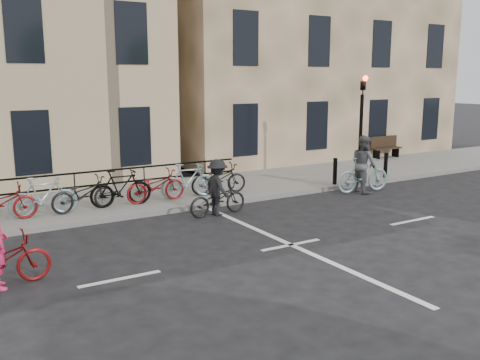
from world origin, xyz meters
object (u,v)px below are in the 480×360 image
traffic_light (362,115)px  cyclist_grey (363,169)px  bench (385,146)px  cyclist_dark (218,193)px

traffic_light → cyclist_grey: 2.12m
traffic_light → bench: 6.14m
traffic_light → cyclist_dark: traffic_light is taller
traffic_light → cyclist_dark: size_ratio=2.21×
cyclist_grey → bench: bearing=-43.3°
bench → cyclist_dark: (-11.12, -4.51, -0.06)m
traffic_light → bench: (4.80, 3.39, -1.78)m
traffic_light → cyclist_dark: 6.67m
cyclist_grey → cyclist_dark: size_ratio=1.14×
traffic_light → cyclist_grey: (-0.79, -1.01, -1.69)m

